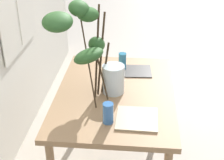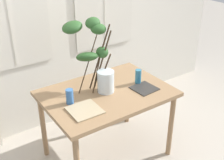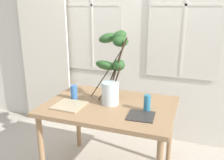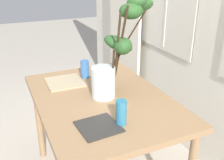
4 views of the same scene
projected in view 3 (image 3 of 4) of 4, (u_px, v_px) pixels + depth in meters
name	position (u px, v px, depth m)	size (l,w,h in m)	color
back_wall_with_windows	(137.00, 14.00, 2.84)	(4.67, 0.14, 3.06)	silver
curtain_sheer_side	(44.00, 47.00, 3.23)	(0.71, 0.03, 2.20)	silver
dining_table	(110.00, 112.00, 2.25)	(1.18, 0.84, 0.75)	#93704C
vase_with_branches	(112.00, 65.00, 2.28)	(0.40, 0.54, 0.68)	silver
drinking_glass_blue_left	(74.00, 92.00, 2.34)	(0.07, 0.07, 0.14)	#386BAD
drinking_glass_blue_right	(147.00, 103.00, 2.07)	(0.06, 0.06, 0.14)	teal
plate_square_left	(69.00, 105.00, 2.19)	(0.26, 0.26, 0.01)	tan
plate_square_right	(141.00, 116.00, 1.98)	(0.22, 0.22, 0.01)	#2D2B28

